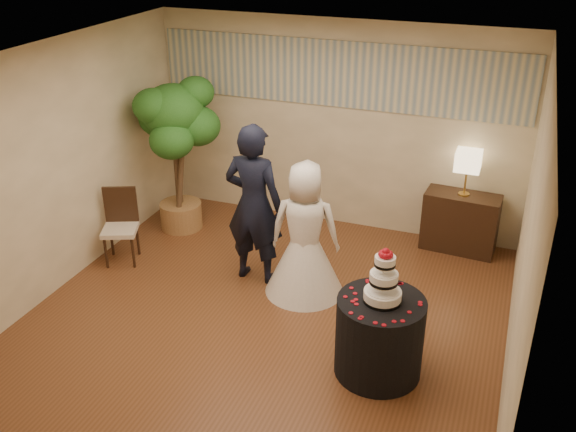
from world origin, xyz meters
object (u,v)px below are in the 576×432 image
at_px(cake_table, 379,337).
at_px(table_lamp, 467,173).
at_px(groom, 254,205).
at_px(ficus_tree, 176,155).
at_px(wedding_cake, 384,275).
at_px(side_chair, 120,228).
at_px(console, 460,222).
at_px(bride, 305,230).

xyz_separation_m(cake_table, table_lamp, (0.41, 2.75, 0.66)).
xyz_separation_m(groom, ficus_tree, (-1.48, 0.86, 0.10)).
relative_size(wedding_cake, side_chair, 0.59).
bearing_deg(ficus_tree, wedding_cake, -32.02).
distance_m(groom, cake_table, 2.21).
bearing_deg(table_lamp, groom, -144.39).
xyz_separation_m(wedding_cake, console, (0.41, 2.75, -0.69)).
relative_size(groom, table_lamp, 3.34).
distance_m(console, table_lamp, 0.68).
relative_size(cake_table, table_lamp, 1.43).
xyz_separation_m(table_lamp, side_chair, (-3.91, -1.80, -0.60)).
xyz_separation_m(cake_table, console, (0.41, 2.75, -0.01)).
distance_m(console, side_chair, 4.30).
bearing_deg(groom, bride, 175.27).
bearing_deg(cake_table, console, 81.43).
bearing_deg(console, wedding_cake, -94.54).
relative_size(cake_table, side_chair, 0.89).
distance_m(bride, wedding_cake, 1.60).
height_order(bride, table_lamp, bride).
xyz_separation_m(ficus_tree, side_chair, (-0.23, -1.09, -0.60)).
bearing_deg(side_chair, bride, -18.85).
height_order(groom, table_lamp, groom).
height_order(groom, side_chair, groom).
distance_m(cake_table, ficus_tree, 3.90).
bearing_deg(cake_table, bride, 135.76).
bearing_deg(side_chair, wedding_cake, -37.70).
height_order(table_lamp, side_chair, table_lamp).
distance_m(bride, table_lamp, 2.27).
xyz_separation_m(bride, cake_table, (1.13, -1.10, -0.40)).
distance_m(wedding_cake, side_chair, 3.67).
bearing_deg(ficus_tree, bride, -23.78).
xyz_separation_m(bride, wedding_cake, (1.13, -1.10, 0.28)).
relative_size(console, side_chair, 0.99).
relative_size(groom, ficus_tree, 0.91).
bearing_deg(table_lamp, cake_table, -98.57).
bearing_deg(cake_table, table_lamp, 81.43).
bearing_deg(groom, wedding_cake, 148.56).
xyz_separation_m(bride, table_lamp, (1.54, 1.65, 0.27)).
bearing_deg(console, side_chair, -151.29).
distance_m(ficus_tree, side_chair, 1.26).
height_order(cake_table, table_lamp, table_lamp).
bearing_deg(table_lamp, bride, -133.15).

